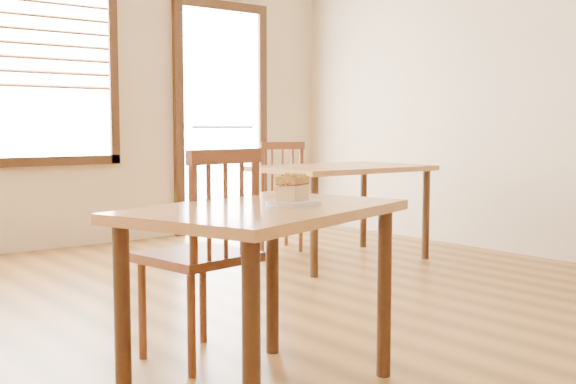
# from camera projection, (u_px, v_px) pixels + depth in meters

# --- Properties ---
(window_right) EXTENTS (1.76, 0.10, 1.96)m
(window_right) POSITION_uv_depth(u_px,v_px,m) (16.00, 34.00, 5.90)
(window_right) COLOR white
(window_right) RESTS_ON room_shell
(entry_door) EXTENTS (1.08, 0.06, 2.29)m
(entry_door) POSITION_uv_depth(u_px,v_px,m) (221.00, 113.00, 7.20)
(entry_door) COLOR white
(entry_door) RESTS_ON ground
(cafe_table_main) EXTENTS (1.24, 1.01, 0.75)m
(cafe_table_main) POSITION_uv_depth(u_px,v_px,m) (264.00, 235.00, 2.78)
(cafe_table_main) COLOR #C4864C
(cafe_table_main) RESTS_ON ground
(cafe_chair_main) EXTENTS (0.49, 0.49, 0.97)m
(cafe_chair_main) POSITION_uv_depth(u_px,v_px,m) (203.00, 254.00, 3.22)
(cafe_chair_main) COLOR brown
(cafe_chair_main) RESTS_ON ground
(cafe_table_second) EXTENTS (1.31, 0.89, 0.75)m
(cafe_table_second) POSITION_uv_depth(u_px,v_px,m) (342.00, 177.00, 5.64)
(cafe_table_second) COLOR #C4864C
(cafe_table_second) RESTS_ON ground
(cafe_chair_second) EXTENTS (0.53, 0.53, 0.94)m
(cafe_chair_second) POSITION_uv_depth(u_px,v_px,m) (276.00, 195.00, 6.11)
(cafe_chair_second) COLOR brown
(cafe_chair_second) RESTS_ON ground
(plate) EXTENTS (0.22, 0.22, 0.02)m
(plate) POSITION_uv_depth(u_px,v_px,m) (293.00, 203.00, 2.80)
(plate) COLOR white
(plate) RESTS_ON cafe_table_main
(cake_slice) EXTENTS (0.14, 0.12, 0.11)m
(cake_slice) POSITION_uv_depth(u_px,v_px,m) (293.00, 187.00, 2.80)
(cake_slice) COLOR #DBB77C
(cake_slice) RESTS_ON plate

